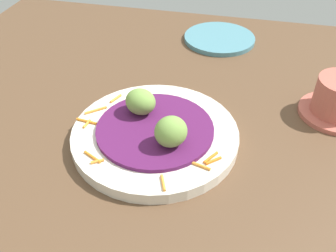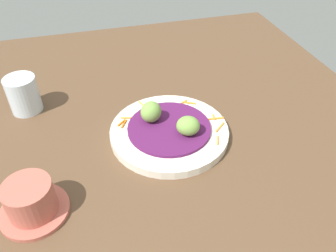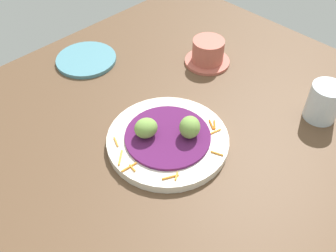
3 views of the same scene
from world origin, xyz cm
name	(u,v)px [view 1 (image 1 of 3)]	position (x,y,z in cm)	size (l,w,h in cm)	color
table_surface	(168,168)	(0.00, 0.00, 1.00)	(110.00, 110.00, 2.00)	brown
main_plate	(155,135)	(4.62, 3.19, 2.94)	(25.58, 25.58, 1.88)	silver
cabbage_bed	(155,129)	(4.62, 3.19, 4.21)	(17.96, 17.96, 0.66)	#51194C
carrot_garnish	(134,141)	(1.41, 5.49, 4.08)	(19.23, 23.39, 0.40)	orange
guac_scoop_left	(141,102)	(7.77, 6.31, 6.58)	(4.87, 4.31, 4.08)	#759E47
guac_scoop_center	(170,132)	(1.47, 0.07, 6.86)	(4.71, 4.27, 4.64)	#759E47
side_plate_small	(219,38)	(41.00, -2.28, 2.50)	(15.91, 15.91, 1.01)	teal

